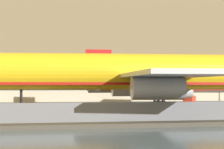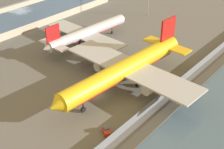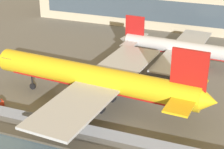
{
  "view_description": "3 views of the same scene",
  "coord_description": "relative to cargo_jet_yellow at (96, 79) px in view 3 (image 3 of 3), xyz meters",
  "views": [
    {
      "loc": [
        -8.24,
        -67.91,
        4.62
      ],
      "look_at": [
        5.21,
        -1.17,
        6.35
      ],
      "focal_mm": 70.0,
      "sensor_mm": 36.0,
      "label": 1
    },
    {
      "loc": [
        -57.39,
        -52.57,
        53.7
      ],
      "look_at": [
        8.42,
        1.56,
        2.87
      ],
      "focal_mm": 50.0,
      "sensor_mm": 36.0,
      "label": 2
    },
    {
      "loc": [
        40.76,
        -73.38,
        42.4
      ],
      "look_at": [
        8.7,
        8.31,
        2.5
      ],
      "focal_mm": 60.0,
      "sensor_mm": 36.0,
      "label": 3
    }
  ],
  "objects": [
    {
      "name": "cargo_jet_yellow",
      "position": [
        0.0,
        0.0,
        0.0
      ],
      "size": [
        56.3,
        48.17,
        17.03
      ],
      "color": "yellow",
      "rests_on": "ground"
    },
    {
      "name": "passenger_jet_silver",
      "position": [
        15.14,
        30.84,
        -1.62
      ],
      "size": [
        43.98,
        37.77,
        12.8
      ],
      "color": "silver",
      "rests_on": "ground"
    },
    {
      "name": "ops_van",
      "position": [
        19.37,
        29.55,
        -5.23
      ],
      "size": [
        4.48,
        5.54,
        2.48
      ],
      "color": "red",
      "rests_on": "ground"
    },
    {
      "name": "terminal_building",
      "position": [
        5.39,
        67.7,
        0.46
      ],
      "size": [
        113.91,
        16.67,
        13.9
      ],
      "color": "#BCB299",
      "rests_on": "ground"
    },
    {
      "name": "perimeter_fence",
      "position": [
        -9.38,
        -12.57,
        -5.21
      ],
      "size": [
        280.0,
        0.1,
        2.59
      ],
      "color": "slate",
      "rests_on": "ground"
    },
    {
      "name": "shoreline_seawall",
      "position": [
        -9.38,
        -17.07,
        -6.25
      ],
      "size": [
        320.0,
        3.0,
        0.5
      ],
      "color": "#474238",
      "rests_on": "ground"
    },
    {
      "name": "ground_plane",
      "position": [
        -9.38,
        3.43,
        -6.5
      ],
      "size": [
        500.0,
        500.0,
        0.0
      ],
      "primitive_type": "plane",
      "color": "#66635E"
    }
  ]
}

